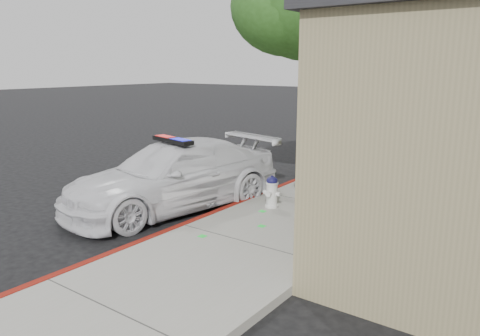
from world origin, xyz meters
The scene contains 7 objects.
ground centered at (0.00, 0.00, 0.00)m, with size 120.00×120.00×0.00m, color black.
sidewalk centered at (1.60, 3.00, 0.07)m, with size 3.20×60.00×0.15m, color gray.
red_curb centered at (0.06, 3.00, 0.08)m, with size 0.14×60.00×0.16m, color maroon.
police_car centered at (-1.21, 1.08, 0.78)m, with size 3.29×5.73×1.68m.
fire_hydrant centered at (0.88, 2.08, 0.52)m, with size 0.42×0.36×0.73m.
street_tree_near centered at (1.12, 3.22, 4.66)m, with size 3.34×3.32×6.05m.
street_tree_far centered at (0.84, 14.06, 4.04)m, with size 2.82×2.80×5.18m.
Camera 1 is at (6.25, -6.46, 3.30)m, focal length 34.49 mm.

